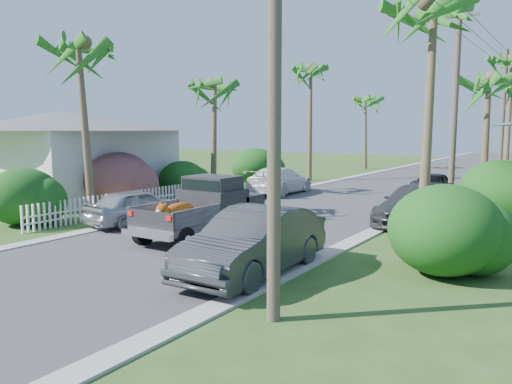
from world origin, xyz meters
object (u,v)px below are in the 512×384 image
Objects in this scene: palm_l_b at (214,83)px; utility_pole_a at (274,77)px; palm_r_a at (433,3)px; utility_pole_c at (503,115)px; utility_pole_b at (455,107)px; palm_r_b at (489,78)px; parked_car_lf at (280,181)px; parked_car_rf at (431,185)px; palm_l_c at (311,68)px; parked_car_rn at (254,242)px; parked_car_rd at (482,176)px; parked_car_ln at (137,207)px; palm_l_a at (82,44)px; palm_l_d at (366,98)px; pickup_truck at (208,207)px; parked_car_rm at (414,205)px; house_left at (67,158)px.

utility_pole_a is at bearing -48.47° from palm_l_b.
palm_r_a is 22.19m from utility_pole_c.
palm_r_b is at bearing 63.43° from utility_pole_b.
parked_car_lf is at bearing 40.02° from palm_l_b.
palm_r_b is (0.30, 9.00, -1.47)m from palm_r_a.
parked_car_rf is 13.68m from palm_r_a.
parked_car_lf is 0.56× the size of palm_l_c.
parked_car_rn is 1.10× the size of parked_car_rd.
utility_pole_b is at bearing -37.81° from palm_l_c.
palm_l_c reaches higher than utility_pole_a.
palm_l_a reaches higher than parked_car_ln.
palm_l_c is 1.28× the size of palm_r_b.
utility_pole_b is at bearing -116.57° from palm_r_b.
parked_car_ln is at bearing -134.80° from utility_pole_b.
palm_r_b reaches higher than parked_car_lf.
palm_r_a is 0.97× the size of utility_pole_c.
parked_car_rf reaches higher than parked_car_rd.
palm_l_d is 38.02m from utility_pole_a.
pickup_truck is 0.71× the size of palm_r_b.
parked_car_lf is 0.58× the size of utility_pole_b.
parked_car_rd is 1.12× the size of parked_car_ln.
palm_r_b is (1.60, -9.86, 5.32)m from parked_car_rd.
palm_l_a is 0.91× the size of utility_pole_a.
utility_pole_a reaches higher than parked_car_lf.
pickup_truck is 0.99× the size of parked_car_lf.
parked_car_rm is 8.22m from parked_car_rf.
utility_pole_b reaches higher than parked_car_rn.
parked_car_rn is 0.65× the size of palm_l_d.
palm_l_b is 10.19m from palm_l_c.
parked_car_rm is 1.09× the size of parked_car_rd.
palm_l_b is at bearing -90.78° from palm_l_d.
utility_pole_a reaches higher than palm_r_b.
palm_l_b reaches higher than parked_car_rn.
palm_l_a is (-11.20, -6.48, 6.21)m from parked_car_rm.
parked_car_rm is at bearing 79.07° from parked_car_rn.
palm_l_d is (-11.50, 24.52, 5.72)m from parked_car_rm.
parked_car_ln is 11.62m from utility_pole_a.
palm_r_a is at bearing -24.61° from palm_l_b.
utility_pole_a is at bearing -85.72° from parked_car_rm.
palm_r_a reaches higher than parked_car_rf.
palm_l_a is at bearing -115.27° from utility_pole_c.
palm_l_b is (-0.60, 9.00, -0.79)m from palm_l_a.
parked_car_rf is (3.90, 14.24, -0.35)m from pickup_truck.
pickup_truck is 0.57× the size of utility_pole_a.
pickup_truck is 0.69× the size of palm_l_b.
house_left is at bearing -157.80° from palm_r_b.
palm_l_a is 0.91× the size of utility_pole_c.
parked_car_rf is at bearing 139.34° from palm_r_b.
utility_pole_a reaches higher than parked_car_rf.
parked_car_lf is 0.58× the size of house_left.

